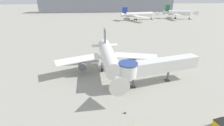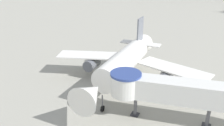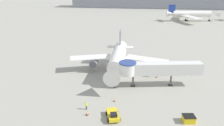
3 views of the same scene
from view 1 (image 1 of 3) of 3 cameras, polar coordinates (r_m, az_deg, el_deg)
name	(u,v)px [view 1 (image 1 of 3)]	position (r m, az deg, el deg)	size (l,w,h in m)	color
ground_plane	(118,74)	(40.19, 2.40, -4.02)	(800.00, 800.00, 0.00)	#9E9B8E
main_airplane	(109,58)	(38.39, -1.27, 1.81)	(27.87, 25.20, 10.36)	white
jet_bridge	(154,66)	(35.03, 15.81, -1.15)	(19.72, 6.77, 6.21)	silver
service_container_yellow	(222,125)	(30.43, 36.43, -18.49)	(2.45, 2.18, 1.26)	yellow
traffic_cone_near_nose	(125,112)	(27.82, 5.01, -18.02)	(0.39, 0.39, 0.65)	black
traffic_cone_starboard_wing	(148,72)	(41.50, 13.67, -3.25)	(0.43, 0.43, 0.72)	black
background_jet_blue_tail	(138,14)	(136.98, 10.02, 17.76)	(34.37, 33.99, 10.58)	white
background_jet_green_tail	(178,13)	(154.98, 23.95, 17.07)	(29.14, 28.67, 11.91)	white
terminal_building	(108,5)	(211.12, -1.57, 21.33)	(169.68, 22.56, 17.55)	gray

